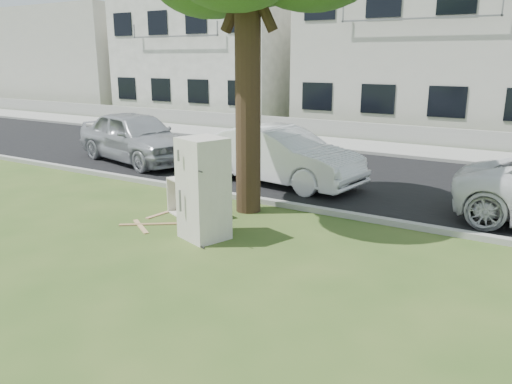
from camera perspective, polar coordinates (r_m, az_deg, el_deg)
The scene contains 16 objects.
ground at distance 9.36m, azimuth -4.68°, elevation -5.27°, with size 120.00×120.00×0.00m, color #314E1C.
road at distance 14.44m, azimuth 9.38°, elevation 1.90°, with size 120.00×7.00×0.01m, color black.
kerb_near at distance 11.33m, azimuth 2.59°, elevation -1.59°, with size 120.00×0.18×0.12m, color gray.
kerb_far at distance 17.72m, azimuth 13.72°, elevation 4.09°, with size 120.00×0.18×0.12m, color gray.
sidewalk at distance 19.09m, azimuth 15.07°, elevation 4.78°, with size 120.00×2.80×0.01m, color gray.
low_wall at distance 20.56m, azimuth 16.42°, elevation 6.37°, with size 120.00×0.15×0.70m, color gray.
townhouse_left at distance 29.99m, azimuth -3.85°, elevation 15.57°, with size 10.20×8.16×7.04m.
townhouse_center at distance 25.13m, azimuth 20.07°, elevation 15.29°, with size 11.22×8.16×7.44m.
filler_left at distance 40.02m, azimuth -20.59°, elevation 14.08°, with size 16.00×9.00×6.40m, color #B3B1A3.
fridge at distance 9.12m, azimuth -6.03°, elevation 0.35°, with size 0.77×0.72×1.88m, color silver.
cabinet at distance 10.63m, azimuth -7.50°, elevation -0.65°, with size 1.00×0.62×0.78m, color beige.
plank_a at distance 10.28m, azimuth -12.19°, elevation -3.62°, with size 1.16×0.09×0.02m, color #937047.
plank_b at distance 10.18m, azimuth -13.04°, elevation -3.86°, with size 0.91×0.09×0.02m, color tan.
plank_c at distance 10.89m, azimuth -10.83°, elevation -2.48°, with size 0.78×0.09×0.02m, color tan.
car_center at distance 13.24m, azimuth 2.67°, elevation 4.21°, with size 1.59×4.57×1.51m, color white.
car_left at distance 16.48m, azimuth -13.54°, elevation 6.16°, with size 1.91×4.76×1.62m, color #A0A2A7.
Camera 1 is at (5.19, -7.08, 3.24)m, focal length 35.00 mm.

